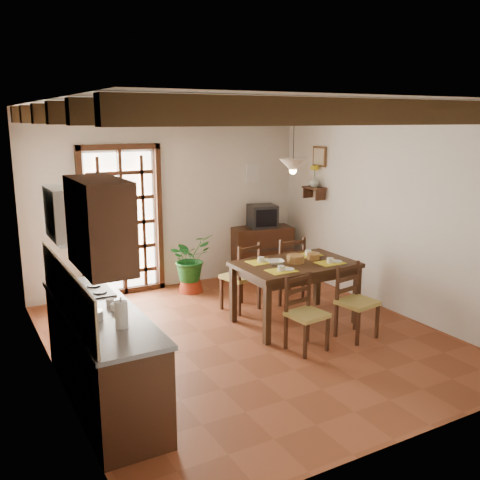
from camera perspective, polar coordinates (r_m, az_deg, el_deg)
ground_plane at (r=6.70m, az=0.93°, el=-10.41°), size 5.00×5.00×0.00m
room_shell at (r=6.21m, az=0.99°, el=5.19°), size 4.52×5.02×2.81m
ceiling_beams at (r=6.16m, az=1.02°, el=13.28°), size 4.50×4.34×0.20m
french_door at (r=8.23m, az=-12.50°, el=2.26°), size 1.26×0.11×2.32m
kitchen_counter at (r=5.32m, az=-14.57°, el=-11.64°), size 0.64×2.25×1.38m
upper_cabinet at (r=4.23m, az=-14.75°, el=1.63°), size 0.35×0.80×0.70m
range_hood at (r=5.45m, az=-17.75°, el=2.65°), size 0.38×0.60×0.54m
counter_items at (r=5.23m, az=-15.12°, el=-6.40°), size 0.50×1.43×0.25m
dining_table at (r=6.99m, az=5.91°, el=-3.24°), size 1.51×0.98×0.82m
chair_near_left at (r=6.33m, az=7.04°, el=-9.22°), size 0.45×0.44×0.88m
chair_near_right at (r=6.77m, az=12.25°, el=-7.82°), size 0.48×0.46×0.92m
chair_far_left at (r=7.54m, az=0.11°, el=-5.22°), size 0.54×0.53×0.97m
chair_far_right at (r=7.92m, az=4.87°, el=-4.37°), size 0.47×0.45×0.98m
table_setting at (r=6.94m, az=5.95°, el=-1.60°), size 1.10×0.73×0.10m
table_bowl at (r=6.85m, az=3.82°, el=-2.39°), size 0.27×0.27×0.05m
sideboard at (r=9.13m, az=2.37°, el=-1.24°), size 1.07×0.62×0.85m
crt_tv at (r=9.00m, az=2.42°, el=2.55°), size 0.52×0.49×0.38m
fuse_box at (r=9.10m, az=1.36°, el=7.19°), size 0.25×0.03×0.32m
plant_pot at (r=8.41m, az=-5.29°, el=-4.75°), size 0.39×0.39×0.24m
potted_plant at (r=8.29m, az=-5.35°, el=-1.72°), size 2.07×1.92×1.88m
wall_shelf at (r=8.75m, az=7.92°, el=5.27°), size 0.20×0.42×0.20m
shelf_vase at (r=8.73m, az=7.95°, el=6.17°), size 0.15×0.15×0.15m
shelf_flowers at (r=8.71m, az=7.99°, el=7.53°), size 0.14×0.14×0.36m
framed_picture at (r=8.75m, az=8.47°, el=8.80°), size 0.03×0.32×0.32m
pendant_lamp at (r=6.83m, az=5.69°, el=8.03°), size 0.36×0.36×0.84m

